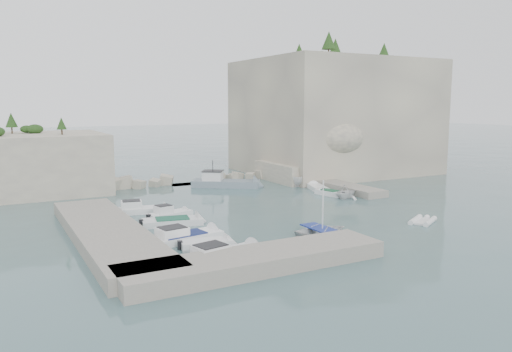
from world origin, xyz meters
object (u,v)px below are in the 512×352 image
motorboat_f (222,261)px  inflatable_dinghy (423,223)px  tender_east_c (318,190)px  rowboat (322,235)px  tender_east_d (306,186)px  motorboat_d (183,241)px  work_boat (226,187)px  motorboat_e (207,247)px  tender_east_a (345,198)px  motorboat_a (140,213)px  tender_east_b (330,195)px  motorboat_c (173,225)px  motorboat_b (170,218)px

motorboat_f → inflatable_dinghy: bearing=-8.3°
inflatable_dinghy → tender_east_c: bearing=56.4°
rowboat → tender_east_d: bearing=-32.3°
motorboat_d → work_boat: work_boat is taller
rowboat → tender_east_c: bearing=-35.6°
motorboat_e → tender_east_a: size_ratio=1.27×
motorboat_f → rowboat: motorboat_f is taller
motorboat_e → tender_east_c: 27.10m
motorboat_a → tender_east_b: size_ratio=1.53×
tender_east_c → rowboat: bearing=163.9°
rowboat → tender_east_a: size_ratio=1.41×
motorboat_f → tender_east_d: size_ratio=1.54×
motorboat_f → tender_east_c: 29.52m
tender_east_a → work_boat: 15.97m
rowboat → motorboat_c: bearing=45.3°
motorboat_d → tender_east_b: (21.85, 10.47, 0.00)m
tender_east_d → rowboat: bearing=142.2°
motorboat_d → tender_east_a: 23.66m
tender_east_b → tender_east_d: 6.91m
inflatable_dinghy → tender_east_d: (2.14, 21.63, 0.00)m
motorboat_b → motorboat_f: (-1.02, -14.00, 0.00)m
inflatable_dinghy → tender_east_c: 18.45m
tender_east_a → tender_east_b: size_ratio=0.83×
motorboat_e → motorboat_c: bearing=100.7°
motorboat_f → tender_east_a: 25.60m
work_boat → tender_east_b: bearing=-19.0°
motorboat_b → motorboat_e: motorboat_b is taller
motorboat_f → inflatable_dinghy: 20.41m
motorboat_c → rowboat: size_ratio=1.22×
tender_east_b → tender_east_c: size_ratio=0.79×
inflatable_dinghy → tender_east_d: size_ratio=0.75×
motorboat_c → motorboat_f: (-0.35, -11.28, 0.00)m
tender_east_a → work_boat: work_boat is taller
rowboat → inflatable_dinghy: (10.43, -0.84, 0.00)m
motorboat_d → motorboat_e: motorboat_d is taller
motorboat_c → tender_east_d: 25.05m
motorboat_b → tender_east_b: 20.27m
rowboat → tender_east_b: bearing=-39.9°
motorboat_d → inflatable_dinghy: motorboat_d is taller
inflatable_dinghy → tender_east_c: (1.58, 18.38, 0.00)m
motorboat_a → motorboat_b: bearing=-49.8°
tender_east_d → work_boat: bearing=58.8°
motorboat_c → motorboat_f: motorboat_f is taller
motorboat_a → motorboat_f: 17.37m
rowboat → motorboat_a: bearing=34.2°
inflatable_dinghy → tender_east_a: 12.51m
motorboat_a → motorboat_c: 6.18m
tender_east_b → work_boat: (-8.14, 11.10, 0.00)m
motorboat_f → work_boat: size_ratio=0.74×
motorboat_a → tender_east_c: size_ratio=1.20×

